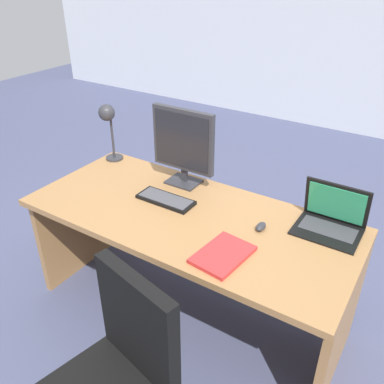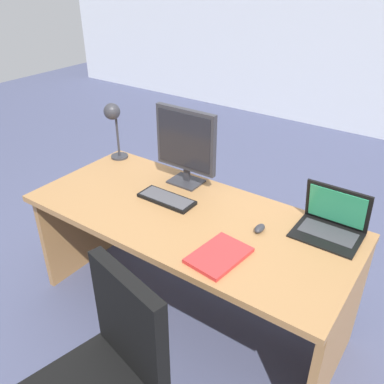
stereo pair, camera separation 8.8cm
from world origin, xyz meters
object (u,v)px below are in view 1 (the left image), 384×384
(laptop, at_px, (332,215))
(book, at_px, (223,255))
(monitor, at_px, (183,143))
(desk, at_px, (193,239))
(desk_lamp, at_px, (108,120))
(mouse, at_px, (261,227))
(keyboard, at_px, (166,199))

(laptop, bearing_deg, book, -124.59)
(monitor, xyz_separation_m, laptop, (0.92, 0.01, -0.20))
(laptop, bearing_deg, desk, -160.54)
(desk_lamp, bearing_deg, mouse, -9.98)
(laptop, distance_m, book, 0.63)
(monitor, bearing_deg, book, -42.14)
(desk, bearing_deg, mouse, 4.14)
(desk, height_order, mouse, mouse)
(laptop, relative_size, book, 1.05)
(mouse, bearing_deg, desk_lamp, 170.02)
(keyboard, distance_m, desk_lamp, 0.75)
(laptop, xyz_separation_m, mouse, (-0.30, -0.22, -0.06))
(monitor, xyz_separation_m, keyboard, (0.04, -0.24, -0.26))
(laptop, relative_size, mouse, 4.11)
(desk, xyz_separation_m, desk_lamp, (-0.83, 0.25, 0.49))
(desk, relative_size, monitor, 3.84)
(desk, distance_m, mouse, 0.46)
(desk_lamp, xyz_separation_m, book, (1.17, -0.52, -0.28))
(laptop, height_order, mouse, laptop)
(monitor, bearing_deg, desk_lamp, 179.36)
(book, bearing_deg, mouse, 78.79)
(book, bearing_deg, desk, 141.49)
(keyboard, xyz_separation_m, mouse, (0.59, 0.03, 0.01))
(desk, bearing_deg, book, -38.51)
(mouse, xyz_separation_m, desk_lamp, (-1.23, 0.22, 0.28))
(keyboard, distance_m, mouse, 0.59)
(desk, bearing_deg, laptop, 19.46)
(laptop, height_order, keyboard, laptop)
(desk, bearing_deg, monitor, 133.00)
(desk, bearing_deg, desk_lamp, 163.49)
(laptop, bearing_deg, mouse, -143.82)
(desk, distance_m, book, 0.49)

